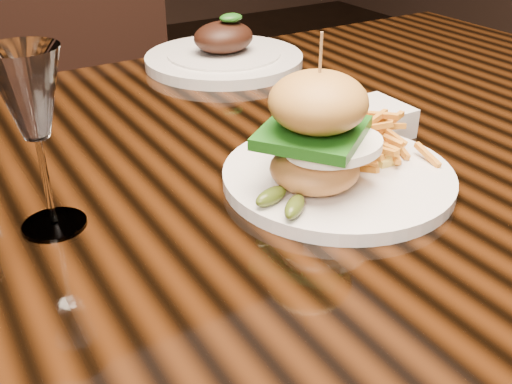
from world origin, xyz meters
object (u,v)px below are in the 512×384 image
burger_plate (337,148)px  wine_glass (30,101)px  chair_far (94,94)px  far_dish (224,55)px  dining_table (217,222)px

burger_plate → wine_glass: wine_glass is taller
burger_plate → chair_far: bearing=64.7°
burger_plate → far_dish: burger_plate is taller
burger_plate → wine_glass: bearing=141.3°
dining_table → far_dish: size_ratio=5.86×
dining_table → wine_glass: 0.29m
burger_plate → far_dish: bearing=52.7°
wine_glass → far_dish: bearing=43.3°
far_dish → chair_far: size_ratio=0.29×
wine_glass → chair_far: bearing=71.4°
burger_plate → far_dish: 0.46m
dining_table → chair_far: 0.91m
dining_table → burger_plate: bearing=-49.4°
dining_table → chair_far: chair_far is taller
dining_table → burger_plate: 0.19m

